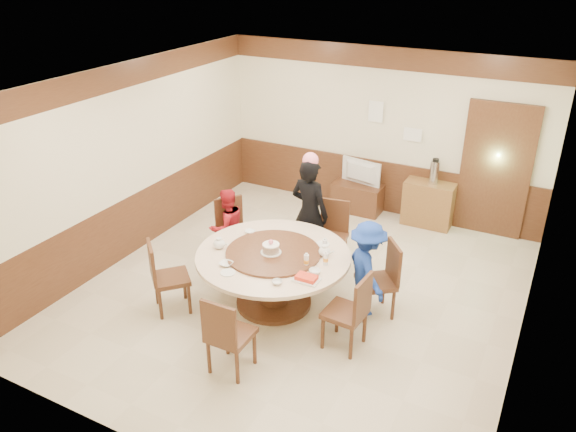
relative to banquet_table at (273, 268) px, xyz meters
The scene contains 30 objects.
room 0.73m from the banquet_table, 66.80° to the left, with size 6.00×6.04×2.84m.
banquet_table is the anchor object (origin of this frame).
chair_0 1.33m from the banquet_table, 19.21° to the left, with size 0.62×0.62×0.97m.
chair_1 1.29m from the banquet_table, 78.27° to the left, with size 0.50×0.51×0.97m.
chair_2 1.25m from the banquet_table, 146.45° to the left, with size 0.62×0.62×0.97m.
chair_3 1.33m from the banquet_table, 147.78° to the right, with size 0.62×0.62×0.97m.
chair_4 1.35m from the banquet_table, 81.89° to the right, with size 0.44×0.45×0.97m.
chair_5 1.22m from the banquet_table, 17.39° to the right, with size 0.48×0.47×0.97m.
person_standing 1.20m from the banquet_table, 92.63° to the left, with size 0.59×0.39×1.62m, color black.
person_red 1.28m from the banquet_table, 149.98° to the left, with size 0.56×0.44×1.15m, color #A4151F.
person_blue 1.17m from the banquet_table, 19.55° to the left, with size 0.81×0.47×1.25m, color #183699.
birthday_cake 0.31m from the banquet_table, 104.97° to the right, with size 0.26×0.26×0.18m.
teapot_left 0.75m from the banquet_table, 164.20° to the right, with size 0.17×0.15×0.13m, color white.
teapot_right 0.69m from the banquet_table, 22.81° to the left, with size 0.17×0.15×0.13m, color white.
bowl_0 0.69m from the banquet_table, 147.33° to the left, with size 0.13×0.13×0.03m, color white.
bowl_1 0.73m from the banquet_table, 57.49° to the right, with size 0.12×0.12×0.04m, color white.
bowl_2 0.67m from the banquet_table, 125.52° to the right, with size 0.16×0.16×0.04m, color white.
bowl_3 0.72m from the banquet_table, 15.12° to the right, with size 0.14×0.14×0.04m, color white.
saucer_near 0.73m from the banquet_table, 111.04° to the right, with size 0.18×0.18×0.01m, color white.
saucer_far 0.71m from the banquet_table, 48.01° to the left, with size 0.18×0.18×0.01m, color white.
shrimp_platter 0.78m from the banquet_table, 30.19° to the right, with size 0.30×0.20×0.06m.
bottle_0 0.59m from the banquet_table, 10.24° to the right, with size 0.06×0.06×0.16m, color white.
bottle_1 0.75m from the banquet_table, ahead, with size 0.06×0.06×0.16m, color white.
bottle_2 0.71m from the banquet_table, 33.55° to the left, with size 0.06×0.06×0.16m, color white.
tv_stand 3.19m from the banquet_table, 91.40° to the left, with size 0.85×0.45×0.50m, color #4B2917.
television 3.18m from the banquet_table, 91.40° to the left, with size 0.74×0.10×0.43m, color gray.
side_cabinet 3.41m from the banquet_table, 70.26° to the left, with size 0.80×0.40×0.75m, color brown.
thermos 3.44m from the banquet_table, 69.68° to the left, with size 0.15×0.15×0.38m, color silver.
notice_left 3.60m from the banquet_table, 88.64° to the left, with size 0.25×0.00×0.35m, color white.
notice_right 3.58m from the banquet_table, 77.82° to the left, with size 0.30×0.00×0.22m, color white.
Camera 1 is at (2.79, -5.75, 4.22)m, focal length 35.00 mm.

